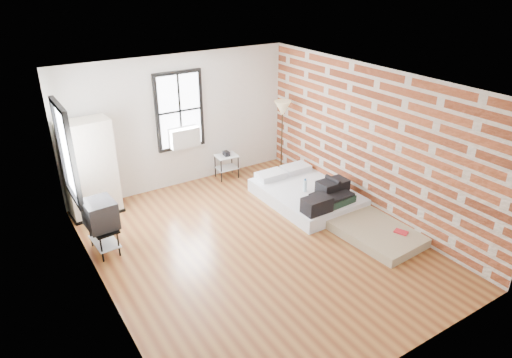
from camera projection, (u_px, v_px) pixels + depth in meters
ground at (257, 246)px, 7.82m from camera, size 6.00×6.00×0.00m
room_shell at (257, 143)px, 7.47m from camera, size 5.02×6.02×2.80m
mattress_main at (308, 193)px, 9.22m from camera, size 1.54×2.09×0.67m
mattress_bare at (357, 220)px, 8.37m from camera, size 1.23×2.17×0.45m
wardrobe at (90, 169)px, 8.48m from camera, size 0.98×0.60×1.87m
side_table at (227, 160)px, 10.17m from camera, size 0.50×0.41×0.63m
floor_lamp at (283, 112)px, 10.02m from camera, size 0.36×0.36×1.68m
tv_stand at (101, 216)px, 7.42m from camera, size 0.50×0.69×0.94m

